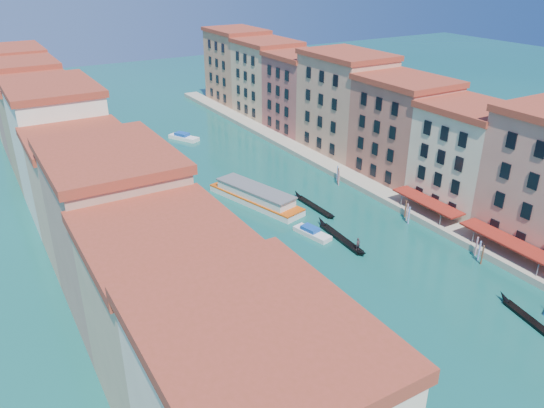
{
  "coord_description": "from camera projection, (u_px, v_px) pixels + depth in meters",
  "views": [
    {
      "loc": [
        -37.7,
        -13.81,
        38.14
      ],
      "look_at": [
        -3.87,
        43.22,
        7.07
      ],
      "focal_mm": 35.0,
      "sensor_mm": 36.0,
      "label": 1
    }
  ],
  "objects": [
    {
      "name": "mooring_poles_right",
      "position": [
        463.0,
        243.0,
        75.05
      ],
      "size": [
        1.44,
        54.24,
        3.2
      ],
      "color": "#58321E",
      "rests_on": "ground"
    },
    {
      "name": "vaporetto_far",
      "position": [
        255.0,
        196.0,
        89.83
      ],
      "size": [
        9.1,
        19.4,
        2.82
      ],
      "rotation": [
        0.0,
        0.0,
        0.26
      ],
      "color": "silver",
      "rests_on": "ground"
    },
    {
      "name": "left_bank_palazzos",
      "position": [
        70.0,
        167.0,
        78.59
      ],
      "size": [
        12.8,
        128.4,
        21.0
      ],
      "color": "beige",
      "rests_on": "ground"
    },
    {
      "name": "gondola_fore",
      "position": [
        341.0,
        238.0,
        78.29
      ],
      "size": [
        1.71,
        12.88,
        2.57
      ],
      "rotation": [
        0.0,
        0.0,
        -0.05
      ],
      "color": "black",
      "rests_on": "ground"
    },
    {
      "name": "motorboat_far",
      "position": [
        183.0,
        137.0,
        121.28
      ],
      "size": [
        5.46,
        7.64,
        1.53
      ],
      "rotation": [
        0.0,
        0.0,
        0.48
      ],
      "color": "white",
      "rests_on": "ground"
    },
    {
      "name": "right_bank_palazzos",
      "position": [
        363.0,
        115.0,
        104.7
      ],
      "size": [
        12.8,
        128.4,
        21.0
      ],
      "color": "brown",
      "rests_on": "ground"
    },
    {
      "name": "quay",
      "position": [
        328.0,
        166.0,
        104.93
      ],
      "size": [
        4.0,
        140.0,
        1.0
      ],
      "primitive_type": "cube",
      "color": "#A39C83",
      "rests_on": "ground"
    },
    {
      "name": "restaurant_awnings",
      "position": [
        515.0,
        244.0,
        71.25
      ],
      "size": [
        3.2,
        44.55,
        3.12
      ],
      "color": "maroon",
      "rests_on": "ground"
    },
    {
      "name": "gondola_right",
      "position": [
        534.0,
        322.0,
        60.25
      ],
      "size": [
        3.0,
        11.07,
        2.22
      ],
      "rotation": [
        0.0,
        0.0,
        -0.2
      ],
      "color": "black",
      "rests_on": "ground"
    },
    {
      "name": "gondola_far",
      "position": [
        313.0,
        206.0,
        88.51
      ],
      "size": [
        1.27,
        12.01,
        1.7
      ],
      "rotation": [
        0.0,
        0.0,
        0.02
      ],
      "color": "black",
      "rests_on": "ground"
    },
    {
      "name": "motorboat_mid",
      "position": [
        312.0,
        232.0,
        79.61
      ],
      "size": [
        3.3,
        6.55,
        1.3
      ],
      "rotation": [
        0.0,
        0.0,
        0.22
      ],
      "color": "silver",
      "rests_on": "ground"
    }
  ]
}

